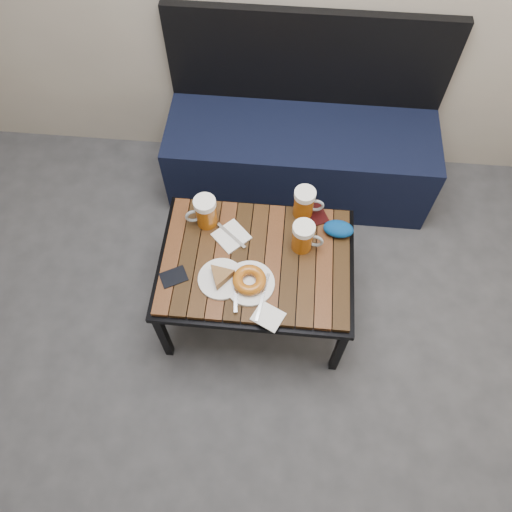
# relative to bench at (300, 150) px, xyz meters

# --- Properties ---
(ground) EXTENTS (4.00, 4.00, 0.00)m
(ground) POSITION_rel_bench_xyz_m (-0.26, -1.76, -0.27)
(ground) COLOR #2D2D30
(ground) RESTS_ON ground
(room_shell) EXTENTS (4.00, 4.00, 4.00)m
(room_shell) POSITION_rel_bench_xyz_m (-0.26, -1.26, 1.48)
(room_shell) COLOR gray
(room_shell) RESTS_ON ground
(bench) EXTENTS (1.40, 0.50, 0.95)m
(bench) POSITION_rel_bench_xyz_m (0.00, 0.00, 0.00)
(bench) COLOR black
(bench) RESTS_ON ground
(cafe_table) EXTENTS (0.84, 0.62, 0.47)m
(cafe_table) POSITION_rel_bench_xyz_m (-0.17, -0.81, 0.16)
(cafe_table) COLOR black
(cafe_table) RESTS_ON ground
(beer_mug_left) EXTENTS (0.15, 0.12, 0.16)m
(beer_mug_left) POSITION_rel_bench_xyz_m (-0.40, -0.64, 0.28)
(beer_mug_left) COLOR #94490C
(beer_mug_left) RESTS_ON cafe_table
(beer_mug_centre) EXTENTS (0.14, 0.09, 0.15)m
(beer_mug_centre) POSITION_rel_bench_xyz_m (0.02, -0.55, 0.28)
(beer_mug_centre) COLOR #94490C
(beer_mug_centre) RESTS_ON cafe_table
(beer_mug_right) EXTENTS (0.14, 0.10, 0.15)m
(beer_mug_right) POSITION_rel_bench_xyz_m (0.03, -0.73, 0.28)
(beer_mug_right) COLOR #94490C
(beer_mug_right) RESTS_ON cafe_table
(plate_pie) EXTENTS (0.19, 0.19, 0.05)m
(plate_pie) POSITION_rel_bench_xyz_m (-0.30, -0.92, 0.22)
(plate_pie) COLOR white
(plate_pie) RESTS_ON cafe_table
(plate_bagel) EXTENTS (0.21, 0.27, 0.06)m
(plate_bagel) POSITION_rel_bench_xyz_m (-0.18, -0.94, 0.22)
(plate_bagel) COLOR white
(plate_bagel) RESTS_ON cafe_table
(napkin_left) EXTENTS (0.18, 0.18, 0.01)m
(napkin_left) POSITION_rel_bench_xyz_m (-0.28, -0.71, 0.20)
(napkin_left) COLOR white
(napkin_left) RESTS_ON cafe_table
(napkin_right) EXTENTS (0.14, 0.14, 0.01)m
(napkin_right) POSITION_rel_bench_xyz_m (-0.09, -1.07, 0.20)
(napkin_right) COLOR white
(napkin_right) RESTS_ON cafe_table
(passport_navy) EXTENTS (0.13, 0.12, 0.01)m
(passport_navy) POSITION_rel_bench_xyz_m (-0.50, -0.93, 0.20)
(passport_navy) COLOR black
(passport_navy) RESTS_ON cafe_table
(passport_burgundy) EXTENTS (0.14, 0.16, 0.01)m
(passport_burgundy) POSITION_rel_bench_xyz_m (0.07, -0.55, 0.20)
(passport_burgundy) COLOR black
(passport_burgundy) RESTS_ON cafe_table
(knit_pouch) EXTENTS (0.14, 0.10, 0.06)m
(knit_pouch) POSITION_rel_bench_xyz_m (0.18, -0.65, 0.23)
(knit_pouch) COLOR #040C71
(knit_pouch) RESTS_ON cafe_table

